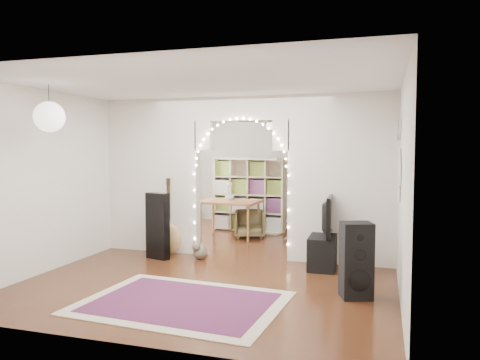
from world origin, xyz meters
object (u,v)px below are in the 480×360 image
(acoustic_guitar, at_px, (169,226))
(bookcase, at_px, (250,194))
(dining_table, at_px, (230,204))
(floor_speaker, at_px, (356,260))
(dining_chair_right, at_px, (308,218))
(dining_chair_left, at_px, (250,224))
(media_console, at_px, (323,250))

(acoustic_guitar, height_order, bookcase, bookcase)
(acoustic_guitar, relative_size, dining_table, 0.90)
(acoustic_guitar, distance_m, floor_speaker, 3.54)
(dining_chair_right, bearing_deg, dining_chair_left, -139.08)
(dining_table, bearing_deg, acoustic_guitar, -101.55)
(media_console, xyz_separation_m, dining_chair_right, (-0.75, 3.25, -0.00))
(bookcase, relative_size, dining_chair_left, 2.62)
(media_console, bearing_deg, floor_speaker, -69.86)
(acoustic_guitar, relative_size, dining_chair_left, 1.82)
(acoustic_guitar, xyz_separation_m, dining_chair_left, (0.92, 1.91, -0.21))
(media_console, relative_size, dining_table, 0.80)
(media_console, height_order, dining_chair_right, media_console)
(dining_chair_left, bearing_deg, bookcase, 91.49)
(floor_speaker, distance_m, dining_chair_right, 4.89)
(dining_table, distance_m, dining_chair_right, 2.04)
(dining_chair_right, bearing_deg, floor_speaker, -87.01)
(acoustic_guitar, distance_m, dining_chair_left, 2.13)
(floor_speaker, xyz_separation_m, dining_chair_right, (-1.32, 4.70, -0.22))
(dining_table, bearing_deg, floor_speaker, -46.68)
(floor_speaker, bearing_deg, dining_chair_left, 105.65)
(bookcase, relative_size, dining_chair_right, 2.96)
(floor_speaker, height_order, dining_chair_left, floor_speaker)
(acoustic_guitar, relative_size, bookcase, 0.69)
(bookcase, bearing_deg, media_console, -38.19)
(acoustic_guitar, height_order, dining_table, acoustic_guitar)
(floor_speaker, xyz_separation_m, bookcase, (-2.53, 4.11, 0.34))
(dining_chair_left, xyz_separation_m, dining_chair_right, (0.99, 1.35, -0.03))
(media_console, bearing_deg, dining_chair_left, 130.95)
(bookcase, height_order, dining_chair_right, bookcase)
(dining_chair_right, bearing_deg, bookcase, -166.48)
(media_console, xyz_separation_m, dining_table, (-2.16, 1.84, 0.43))
(floor_speaker, height_order, dining_table, floor_speaker)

